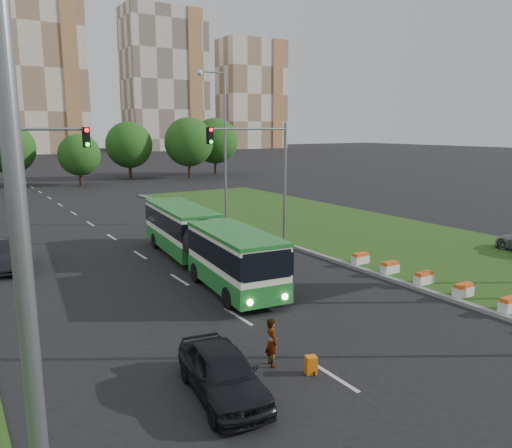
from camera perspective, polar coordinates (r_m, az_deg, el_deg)
ground at (r=22.49m, az=4.66°, el=-9.02°), size 360.00×360.00×0.00m
grass_median at (r=36.59m, az=13.54°, el=-1.34°), size 14.00×60.00×0.15m
median_kerb at (r=32.09m, az=4.79°, el=-2.76°), size 0.30×60.00×0.18m
lane_markings at (r=38.91m, az=-16.99°, el=-0.91°), size 0.20×100.00×0.01m
flower_planters at (r=25.23m, az=20.57°, el=-6.39°), size 1.10×11.50×0.60m
traffic_mast_median at (r=32.17m, az=0.97°, el=6.81°), size 5.76×0.32×8.00m
traffic_mast_left at (r=26.10m, az=-26.90°, el=4.67°), size 5.76×0.32×8.00m
street_lamps at (r=28.65m, az=-12.30°, el=7.36°), size 36.00×60.00×12.00m
tree_line at (r=75.46m, az=-14.70°, el=8.17°), size 120.00×8.00×9.00m
apartment_tower_ceast at (r=170.07m, az=-23.50°, el=15.90°), size 25.00×15.00×50.00m
apartment_tower_east at (r=180.81m, az=-10.38°, el=15.78°), size 27.00×15.00×47.00m
midrise_east at (r=196.36m, az=-0.51°, el=14.53°), size 24.00×14.00×40.00m
articulated_bus at (r=27.44m, az=-6.33°, el=-1.93°), size 2.45×15.73×2.59m
car_left_near at (r=15.01m, az=-3.86°, el=-16.53°), size 2.36×4.57×1.49m
car_left_far at (r=30.68m, az=-26.16°, el=-3.14°), size 2.02×4.94×1.59m
pedestrian at (r=16.66m, az=1.80°, el=-13.35°), size 0.50×0.66×1.62m
shopping_trolley at (r=16.46m, az=6.32°, el=-15.74°), size 0.34×0.36×0.59m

